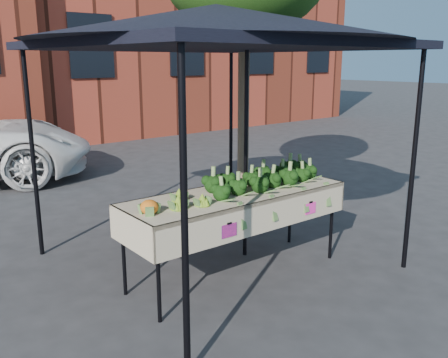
{
  "coord_description": "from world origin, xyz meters",
  "views": [
    {
      "loc": [
        -3.1,
        -3.51,
        2.19
      ],
      "look_at": [
        0.02,
        0.21,
        1.0
      ],
      "focal_mm": 38.72,
      "sensor_mm": 36.0,
      "label": 1
    }
  ],
  "objects": [
    {
      "name": "building_right",
      "position": [
        7.0,
        12.5,
        4.25
      ],
      "size": [
        12.0,
        8.0,
        8.5
      ],
      "primitive_type": "cube",
      "color": "maroon",
      "rests_on": "ground"
    },
    {
      "name": "street_tree",
      "position": [
        1.24,
        1.27,
        2.18
      ],
      "size": [
        2.21,
        2.21,
        4.36
      ],
      "primitive_type": null,
      "color": "#1E4C14",
      "rests_on": "ground"
    },
    {
      "name": "ground",
      "position": [
        0.0,
        0.0,
        0.0
      ],
      "size": [
        90.0,
        90.0,
        0.0
      ],
      "primitive_type": "plane",
      "color": "#28282B"
    },
    {
      "name": "canopy",
      "position": [
        0.1,
        0.44,
        1.37
      ],
      "size": [
        3.16,
        3.16,
        2.74
      ],
      "primitive_type": null,
      "color": "black",
      "rests_on": "ground"
    },
    {
      "name": "broccoli_heap",
      "position": [
        0.41,
        0.04,
        1.01
      ],
      "size": [
        1.57,
        0.54,
        0.23
      ],
      "primitive_type": "ellipsoid",
      "color": "black",
      "rests_on": "table"
    },
    {
      "name": "cauliflower_pair",
      "position": [
        -1.03,
        -0.04,
        0.98
      ],
      "size": [
        0.18,
        0.18,
        0.16
      ],
      "primitive_type": "ellipsoid",
      "color": "orange",
      "rests_on": "table"
    },
    {
      "name": "table",
      "position": [
        0.02,
        0.01,
        0.45
      ],
      "size": [
        2.42,
        0.87,
        0.9
      ],
      "color": "#BEB298",
      "rests_on": "ground"
    },
    {
      "name": "romanesco_cluster",
      "position": [
        -0.65,
        -0.0,
        0.99
      ],
      "size": [
        0.41,
        0.45,
        0.18
      ],
      "primitive_type": "ellipsoid",
      "color": "#6FA625",
      "rests_on": "table"
    }
  ]
}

